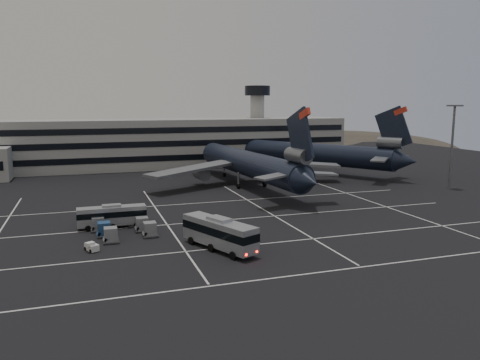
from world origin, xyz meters
name	(u,v)px	position (x,y,z in m)	size (l,w,h in m)	color
ground	(211,228)	(0.00, 0.00, 0.00)	(260.00, 260.00, 0.00)	black
lane_markings	(216,226)	(0.95, 0.72, 0.01)	(90.00, 55.62, 0.01)	silver
terminal	(138,144)	(-2.95, 71.14, 6.93)	(125.00, 26.00, 24.00)	gray
hills	(159,164)	(17.99, 170.00, -12.07)	(352.00, 180.00, 44.00)	#38332B
lightpole_right	(453,135)	(58.00, 15.00, 11.82)	(2.40, 2.40, 18.28)	slate
trijet_main	(249,164)	(17.22, 31.54, 5.25)	(47.34, 57.68, 18.08)	black
trijet_far	(312,153)	(40.54, 46.41, 5.43)	(36.43, 51.74, 18.08)	black
bus_near	(219,232)	(-1.73, -10.56, 2.33)	(7.43, 12.14, 4.26)	gray
bus_far	(112,215)	(-14.15, 4.91, 1.95)	(10.13, 2.62, 3.57)	gray
tug_a	(104,215)	(-15.05, 11.36, 0.62)	(1.51, 2.29, 1.39)	silver
tug_b	(92,247)	(-17.27, -6.05, 0.57)	(1.96, 2.32, 1.29)	silver
uld_cluster	(116,223)	(-13.66, 3.50, 1.00)	(10.92, 15.87, 2.06)	#2D2D30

